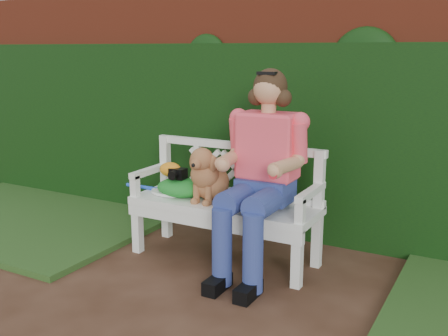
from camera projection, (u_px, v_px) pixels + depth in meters
The scene contains 11 objects.
ground at pixel (186, 314), 3.34m from camera, with size 60.00×60.00×0.00m, color #341C11.
brick_wall at pixel (298, 111), 4.72m from camera, with size 10.00×0.30×2.20m, color maroon.
ivy_hedge at pixel (288, 142), 4.59m from camera, with size 10.00×0.18×1.70m, color #12350B.
grass_left at pixel (33, 215), 5.23m from camera, with size 2.60×2.00×0.05m, color #1B3312.
garden_bench at pixel (224, 230), 4.17m from camera, with size 1.58×0.60×0.48m, color white, non-canonical shape.
seated_woman at pixel (265, 171), 3.87m from camera, with size 0.65×0.87×1.55m, color #D54E66, non-canonical shape.
dog at pixel (209, 173), 4.10m from camera, with size 0.30×0.40×0.45m, color #AA6D35, non-canonical shape.
tennis_racket at pixel (168, 191), 4.36m from camera, with size 0.67×0.28×0.03m, color white, non-canonical shape.
green_bag at pixel (181, 187), 4.27m from camera, with size 0.42×0.32×0.14m, color green, non-canonical shape.
camera_item at pixel (178, 173), 4.24m from camera, with size 0.13×0.10×0.08m, color black.
baseball_glove at pixel (170, 169), 4.30m from camera, with size 0.19×0.14×0.12m, color orange.
Camera 1 is at (1.68, -2.56, 1.65)m, focal length 42.00 mm.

